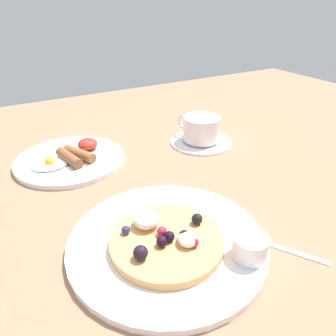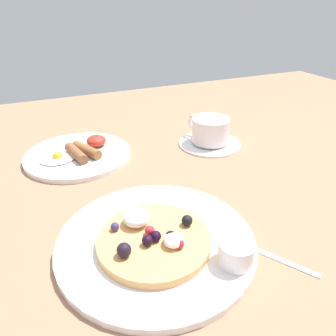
{
  "view_description": "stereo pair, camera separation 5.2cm",
  "coord_description": "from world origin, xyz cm",
  "px_view_note": "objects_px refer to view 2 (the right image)",
  "views": [
    {
      "loc": [
        -24.18,
        -45.39,
        31.95
      ],
      "look_at": [
        0.56,
        -1.86,
        4.0
      ],
      "focal_mm": 33.59,
      "sensor_mm": 36.0,
      "label": 1
    },
    {
      "loc": [
        -19.5,
        -47.73,
        31.95
      ],
      "look_at": [
        0.56,
        -1.86,
        4.0
      ],
      "focal_mm": 33.59,
      "sensor_mm": 36.0,
      "label": 2
    }
  ],
  "objects_px": {
    "syrup_ramekin": "(236,252)",
    "coffee_cup": "(210,129)",
    "teaspoon": "(330,280)",
    "coffee_saucer": "(209,143)",
    "breakfast_plate": "(78,155)",
    "pancake_plate": "(156,241)"
  },
  "relations": [
    {
      "from": "syrup_ramekin",
      "to": "teaspoon",
      "type": "bearing_deg",
      "value": -34.23
    },
    {
      "from": "breakfast_plate",
      "to": "teaspoon",
      "type": "relative_size",
      "value": 1.59
    },
    {
      "from": "teaspoon",
      "to": "syrup_ramekin",
      "type": "bearing_deg",
      "value": 145.77
    },
    {
      "from": "syrup_ramekin",
      "to": "breakfast_plate",
      "type": "height_order",
      "value": "syrup_ramekin"
    },
    {
      "from": "syrup_ramekin",
      "to": "coffee_cup",
      "type": "height_order",
      "value": "coffee_cup"
    },
    {
      "from": "coffee_saucer",
      "to": "coffee_cup",
      "type": "distance_m",
      "value": 0.03
    },
    {
      "from": "pancake_plate",
      "to": "coffee_saucer",
      "type": "distance_m",
      "value": 0.36
    },
    {
      "from": "pancake_plate",
      "to": "syrup_ramekin",
      "type": "relative_size",
      "value": 6.04
    },
    {
      "from": "pancake_plate",
      "to": "coffee_saucer",
      "type": "bearing_deg",
      "value": 47.55
    },
    {
      "from": "pancake_plate",
      "to": "syrup_ramekin",
      "type": "distance_m",
      "value": 0.12
    },
    {
      "from": "coffee_cup",
      "to": "syrup_ramekin",
      "type": "bearing_deg",
      "value": -115.35
    },
    {
      "from": "syrup_ramekin",
      "to": "teaspoon",
      "type": "xyz_separation_m",
      "value": [
        0.1,
        -0.07,
        -0.03
      ]
    },
    {
      "from": "coffee_cup",
      "to": "coffee_saucer",
      "type": "bearing_deg",
      "value": -72.92
    },
    {
      "from": "coffee_saucer",
      "to": "teaspoon",
      "type": "distance_m",
      "value": 0.43
    },
    {
      "from": "syrup_ramekin",
      "to": "coffee_saucer",
      "type": "height_order",
      "value": "syrup_ramekin"
    },
    {
      "from": "syrup_ramekin",
      "to": "teaspoon",
      "type": "distance_m",
      "value": 0.12
    },
    {
      "from": "breakfast_plate",
      "to": "coffee_cup",
      "type": "distance_m",
      "value": 0.31
    },
    {
      "from": "syrup_ramekin",
      "to": "coffee_cup",
      "type": "xyz_separation_m",
      "value": [
        0.17,
        0.35,
        0.01
      ]
    },
    {
      "from": "coffee_saucer",
      "to": "coffee_cup",
      "type": "bearing_deg",
      "value": 107.08
    },
    {
      "from": "teaspoon",
      "to": "coffee_cup",
      "type": "bearing_deg",
      "value": 80.76
    },
    {
      "from": "pancake_plate",
      "to": "coffee_cup",
      "type": "relative_size",
      "value": 2.47
    },
    {
      "from": "syrup_ramekin",
      "to": "breakfast_plate",
      "type": "bearing_deg",
      "value": 108.08
    }
  ]
}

